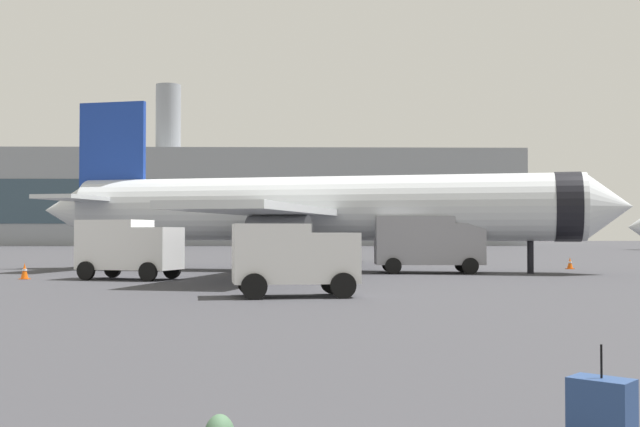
% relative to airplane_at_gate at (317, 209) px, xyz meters
% --- Properties ---
extents(airplane_at_gate, '(35.38, 32.20, 10.50)m').
position_rel_airplane_at_gate_xyz_m(airplane_at_gate, '(0.00, 0.00, 0.00)').
color(airplane_at_gate, silver).
rests_on(airplane_at_gate, ground).
extents(service_truck, '(5.26, 3.77, 2.90)m').
position_rel_airplane_at_gate_xyz_m(service_truck, '(-9.31, -8.10, -2.05)').
color(service_truck, white).
rests_on(service_truck, ground).
extents(fuel_truck, '(6.07, 2.88, 3.20)m').
position_rel_airplane_at_gate_xyz_m(fuel_truck, '(6.17, -2.52, -1.88)').
color(fuel_truck, gray).
rests_on(fuel_truck, ground).
extents(cargo_van, '(4.63, 2.85, 2.60)m').
position_rel_airplane_at_gate_xyz_m(cargo_van, '(-1.16, -18.52, -2.21)').
color(cargo_van, white).
rests_on(cargo_van, ground).
extents(safety_cone_near, '(0.44, 0.44, 0.73)m').
position_rel_airplane_at_gate_xyz_m(safety_cone_near, '(15.85, 2.18, -3.30)').
color(safety_cone_near, '#F2590C').
rests_on(safety_cone_near, ground).
extents(safety_cone_mid, '(0.44, 0.44, 0.80)m').
position_rel_airplane_at_gate_xyz_m(safety_cone_mid, '(-14.41, -7.83, -3.26)').
color(safety_cone_mid, '#F2590C').
rests_on(safety_cone_mid, ground).
extents(safety_cone_far, '(0.44, 0.44, 0.66)m').
position_rel_airplane_at_gate_xyz_m(safety_cone_far, '(-9.18, 2.10, -3.33)').
color(safety_cone_far, '#F2590C').
rests_on(safety_cone_far, ground).
extents(rolling_suitcase, '(0.74, 0.73, 1.10)m').
position_rel_airplane_at_gate_xyz_m(rolling_suitcase, '(2.37, -38.19, -3.27)').
color(rolling_suitcase, navy).
rests_on(rolling_suitcase, ground).
extents(terminal_building, '(102.37, 17.48, 28.49)m').
position_rel_airplane_at_gate_xyz_m(terminal_building, '(-14.25, 93.20, 4.70)').
color(terminal_building, gray).
rests_on(terminal_building, ground).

